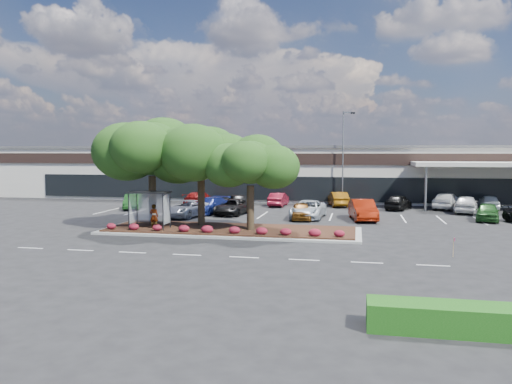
% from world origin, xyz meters
% --- Properties ---
extents(ground, '(160.00, 160.00, 0.00)m').
position_xyz_m(ground, '(0.00, 0.00, 0.00)').
color(ground, black).
rests_on(ground, ground).
extents(retail_store, '(80.40, 25.20, 6.25)m').
position_xyz_m(retail_store, '(0.06, 33.91, 3.15)').
color(retail_store, beige).
rests_on(retail_store, ground).
extents(landscape_island, '(18.00, 6.00, 0.26)m').
position_xyz_m(landscape_island, '(-2.00, 4.00, 0.12)').
color(landscape_island, '#969792').
rests_on(landscape_island, ground).
extents(lane_markings, '(33.12, 20.06, 0.01)m').
position_xyz_m(lane_markings, '(-0.14, 10.42, 0.01)').
color(lane_markings, silver).
rests_on(lane_markings, ground).
extents(shrub_row, '(17.00, 0.80, 0.50)m').
position_xyz_m(shrub_row, '(-2.00, 1.90, 0.51)').
color(shrub_row, maroon).
rests_on(shrub_row, landscape_island).
extents(bus_shelter, '(2.75, 1.55, 2.59)m').
position_xyz_m(bus_shelter, '(-7.50, 2.95, 2.31)').
color(bus_shelter, black).
rests_on(bus_shelter, landscape_island).
extents(island_tree_west, '(7.20, 7.20, 7.89)m').
position_xyz_m(island_tree_west, '(-8.00, 4.50, 4.21)').
color(island_tree_west, '#163E10').
rests_on(island_tree_west, landscape_island).
extents(island_tree_mid, '(6.60, 6.60, 7.32)m').
position_xyz_m(island_tree_mid, '(-4.50, 5.20, 3.92)').
color(island_tree_mid, '#163E10').
rests_on(island_tree_mid, landscape_island).
extents(island_tree_east, '(5.80, 5.80, 6.50)m').
position_xyz_m(island_tree_east, '(-0.50, 3.70, 3.51)').
color(island_tree_east, '#163E10').
rests_on(island_tree_east, landscape_island).
extents(hedge_south_east, '(6.00, 1.30, 0.90)m').
position_xyz_m(hedge_south_east, '(10.00, -13.50, 0.45)').
color(hedge_south_east, '#0F480D').
rests_on(hedge_south_east, ground).
extents(conifer_north_west, '(4.40, 4.40, 10.00)m').
position_xyz_m(conifer_north_west, '(-30.00, 46.00, 5.00)').
color(conifer_north_west, '#163E10').
rests_on(conifer_north_west, ground).
extents(person_waiting, '(0.62, 0.41, 1.70)m').
position_xyz_m(person_waiting, '(-7.22, 2.89, 1.11)').
color(person_waiting, '#594C47').
rests_on(person_waiting, landscape_island).
extents(light_pole, '(1.40, 0.80, 9.78)m').
position_xyz_m(light_pole, '(5.27, 23.18, 4.33)').
color(light_pole, '#969792').
rests_on(light_pole, ground).
extents(survey_stake, '(0.08, 0.14, 1.04)m').
position_xyz_m(survey_stake, '(11.75, -1.72, 0.67)').
color(survey_stake, tan).
rests_on(survey_stake, ground).
extents(car_0, '(2.89, 4.60, 1.43)m').
position_xyz_m(car_0, '(-14.82, 15.58, 0.72)').
color(car_0, '#194A1A').
rests_on(car_0, ground).
extents(car_1, '(3.48, 5.51, 1.42)m').
position_xyz_m(car_1, '(-7.66, 11.08, 0.71)').
color(car_1, '#B0B3BE').
rests_on(car_1, ground).
extents(car_2, '(3.15, 5.35, 1.46)m').
position_xyz_m(car_2, '(-6.45, 13.65, 0.73)').
color(car_2, navy).
rests_on(car_2, ground).
extents(car_3, '(2.78, 5.12, 1.36)m').
position_xyz_m(car_3, '(-4.20, 13.25, 0.68)').
color(car_3, black).
rests_on(car_3, ground).
extents(car_4, '(2.19, 4.28, 1.39)m').
position_xyz_m(car_4, '(2.15, 11.34, 0.70)').
color(car_4, brown).
rests_on(car_4, ground).
extents(car_5, '(2.90, 5.58, 1.50)m').
position_xyz_m(car_5, '(2.64, 12.17, 0.75)').
color(car_5, silver).
rests_on(car_5, ground).
extents(car_6, '(2.55, 5.30, 1.68)m').
position_xyz_m(car_6, '(7.15, 12.01, 0.84)').
color(car_6, maroon).
rests_on(car_6, ground).
extents(car_7, '(2.66, 4.52, 1.44)m').
position_xyz_m(car_7, '(17.07, 13.56, 0.72)').
color(car_7, '#235520').
rests_on(car_7, ground).
extents(car_10, '(2.25, 5.32, 1.53)m').
position_xyz_m(car_10, '(-9.08, 18.72, 0.77)').
color(car_10, maroon).
rests_on(car_10, ground).
extents(car_11, '(3.42, 4.89, 1.54)m').
position_xyz_m(car_11, '(-4.77, 17.54, 0.77)').
color(car_11, black).
rests_on(car_11, ground).
extents(car_12, '(1.66, 4.24, 1.37)m').
position_xyz_m(car_12, '(-1.25, 20.96, 0.69)').
color(car_12, maroon).
rests_on(car_12, ground).
extents(car_13, '(2.46, 4.74, 1.49)m').
position_xyz_m(car_13, '(4.77, 22.09, 0.74)').
color(car_13, '#7E4A0B').
rests_on(car_13, ground).
extents(car_14, '(3.16, 4.69, 1.48)m').
position_xyz_m(car_14, '(10.60, 20.13, 0.74)').
color(car_14, black).
rests_on(car_14, ground).
extents(car_15, '(3.69, 5.39, 1.70)m').
position_xyz_m(car_15, '(15.25, 21.49, 0.85)').
color(car_15, white).
rests_on(car_15, ground).
extents(car_16, '(3.02, 5.15, 1.65)m').
position_xyz_m(car_16, '(16.43, 18.62, 0.82)').
color(car_16, silver).
rests_on(car_16, ground).
extents(car_17, '(2.06, 4.27, 1.41)m').
position_xyz_m(car_17, '(19.30, 22.35, 0.70)').
color(car_17, silver).
rests_on(car_17, ground).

